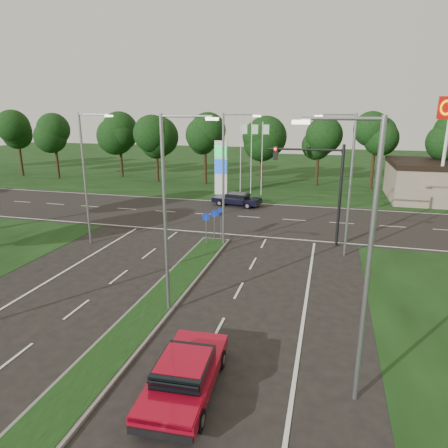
# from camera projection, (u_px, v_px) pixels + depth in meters

# --- Properties ---
(ground) EXTENTS (160.00, 160.00, 0.00)m
(ground) POSITION_uv_depth(u_px,v_px,m) (79.00, 391.00, 13.47)
(ground) COLOR black
(ground) RESTS_ON ground
(verge_far) EXTENTS (160.00, 50.00, 0.02)m
(verge_far) POSITION_uv_depth(u_px,v_px,m) (280.00, 169.00, 64.62)
(verge_far) COLOR black
(verge_far) RESTS_ON ground
(cross_road) EXTENTS (160.00, 12.00, 0.02)m
(cross_road) POSITION_uv_depth(u_px,v_px,m) (238.00, 216.00, 35.79)
(cross_road) COLOR black
(cross_road) RESTS_ON ground
(median_kerb) EXTENTS (2.00, 26.00, 0.12)m
(median_kerb) POSITION_uv_depth(u_px,v_px,m) (134.00, 329.00, 17.17)
(median_kerb) COLOR slate
(median_kerb) RESTS_ON ground
(streetlight_median_near) EXTENTS (2.53, 0.22, 9.00)m
(streetlight_median_near) POSITION_uv_depth(u_px,v_px,m) (169.00, 207.00, 17.42)
(streetlight_median_near) COLOR gray
(streetlight_median_near) RESTS_ON ground
(streetlight_median_far) EXTENTS (2.53, 0.22, 9.00)m
(streetlight_median_far) POSITION_uv_depth(u_px,v_px,m) (226.00, 173.00, 26.72)
(streetlight_median_far) COLOR gray
(streetlight_median_far) RESTS_ON ground
(streetlight_left_far) EXTENTS (2.53, 0.22, 9.00)m
(streetlight_left_far) POSITION_uv_depth(u_px,v_px,m) (87.00, 172.00, 27.15)
(streetlight_left_far) COLOR gray
(streetlight_left_far) RESTS_ON ground
(streetlight_right_far) EXTENTS (2.53, 0.22, 9.00)m
(streetlight_right_far) POSITION_uv_depth(u_px,v_px,m) (347.00, 178.00, 24.80)
(streetlight_right_far) COLOR gray
(streetlight_right_far) RESTS_ON ground
(streetlight_right_near) EXTENTS (2.53, 0.22, 9.00)m
(streetlight_right_near) POSITION_uv_depth(u_px,v_px,m) (363.00, 252.00, 11.78)
(streetlight_right_near) COLOR gray
(streetlight_right_near) RESTS_ON ground
(traffic_signal) EXTENTS (5.10, 0.42, 7.00)m
(traffic_signal) POSITION_uv_depth(u_px,v_px,m) (321.00, 179.00, 27.17)
(traffic_signal) COLOR black
(traffic_signal) RESTS_ON ground
(median_signs) EXTENTS (1.16, 1.76, 2.38)m
(median_signs) POSITION_uv_depth(u_px,v_px,m) (214.00, 219.00, 28.25)
(median_signs) COLOR gray
(median_signs) RESTS_ON ground
(gas_pylon) EXTENTS (5.80, 1.26, 8.00)m
(gas_pylon) POSITION_uv_depth(u_px,v_px,m) (223.00, 166.00, 44.26)
(gas_pylon) COLOR silver
(gas_pylon) RESTS_ON ground
(treeline_far) EXTENTS (6.00, 6.00, 9.90)m
(treeline_far) POSITION_uv_depth(u_px,v_px,m) (268.00, 130.00, 48.72)
(treeline_far) COLOR black
(treeline_far) RESTS_ON ground
(red_sedan) EXTENTS (2.22, 4.88, 1.32)m
(red_sedan) POSITION_uv_depth(u_px,v_px,m) (185.00, 374.00, 13.22)
(red_sedan) COLOR #A0081D
(red_sedan) RESTS_ON ground
(navy_sedan) EXTENTS (4.87, 2.63, 1.27)m
(navy_sedan) POSITION_uv_depth(u_px,v_px,m) (237.00, 199.00, 39.56)
(navy_sedan) COLOR black
(navy_sedan) RESTS_ON ground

